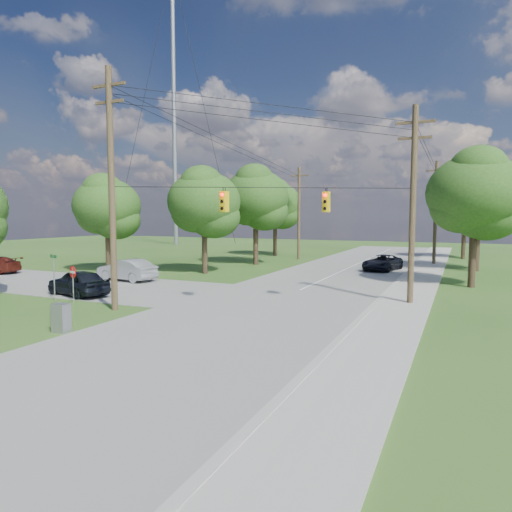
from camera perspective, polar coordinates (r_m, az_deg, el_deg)
The scene contains 23 objects.
ground at distance 21.31m, azimuth -8.56°, elevation -7.91°, with size 140.00×140.00×0.00m, color #2B4F1A.
main_road at distance 24.73m, azimuth 1.73°, elevation -6.02°, with size 10.00×100.00×0.03m, color gray.
sidewalk_east at distance 23.04m, azimuth 17.42°, elevation -6.95°, with size 2.60×100.00×0.12m, color #A19E97.
pole_sw at distance 23.94m, azimuth -17.61°, elevation 8.33°, with size 2.00×0.32×12.00m.
pole_ne at distance 25.53m, azimuth 19.01°, elevation 6.36°, with size 2.00×0.32×10.50m.
pole_north_e at distance 47.47m, azimuth 21.52°, elevation 5.14°, with size 2.00×0.32×10.00m.
pole_north_w at distance 50.14m, azimuth 5.38°, elevation 5.44°, with size 2.00×0.32×10.00m.
power_lines at distance 30.89m, azimuth 5.70°, elevation 13.20°, with size 13.93×29.62×4.93m.
traffic_signals at distance 23.54m, azimuth 2.49°, elevation 6.84°, with size 4.91×3.27×1.05m.
radio_mast at distance 78.82m, azimuth -10.22°, elevation 17.96°, with size 0.70×0.70×45.00m, color gray.
tree_w_near at distance 37.75m, azimuth -6.49°, elevation 6.78°, with size 6.00×6.00×8.40m.
tree_w_mid at distance 44.41m, azimuth -0.03°, elevation 7.39°, with size 6.40×6.40×9.22m.
tree_w_far at distance 54.37m, azimuth 2.42°, elevation 6.60°, with size 6.00×6.00×8.73m.
tree_e_near at distance 33.45m, azimuth 25.70°, elevation 7.11°, with size 6.20×6.20×8.81m.
tree_e_mid at distance 43.48m, azimuth 26.11°, elevation 7.36°, with size 6.60×6.60×9.64m.
tree_e_far at distance 55.42m, azimuth 24.67°, elevation 5.78°, with size 5.80×5.80×8.32m.
tree_cross_n at distance 40.52m, azimuth -18.15°, elevation 5.97°, with size 5.60×5.60×7.91m.
car_cross_dark at distance 29.15m, azimuth -21.33°, elevation -3.08°, with size 1.84×4.58×1.56m, color black.
car_cross_silver at distance 34.63m, azimuth -15.86°, elevation -1.67°, with size 1.68×4.81×1.58m, color #A4A5AB.
car_main_north at distance 41.14m, azimuth 15.52°, elevation -0.80°, with size 2.25×4.88×1.36m, color black.
control_cabinet at distance 20.42m, azimuth -23.19°, elevation -7.13°, with size 0.66×0.47×1.19m, color gray.
do_not_enter_sign at distance 26.91m, azimuth -21.93°, elevation -2.28°, with size 0.65×0.24×2.03m.
street_name_sign at distance 27.93m, azimuth -23.94°, elevation -1.75°, with size 0.75×0.27×2.61m.
Camera 1 is at (11.33, -17.41, 4.75)m, focal length 32.00 mm.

